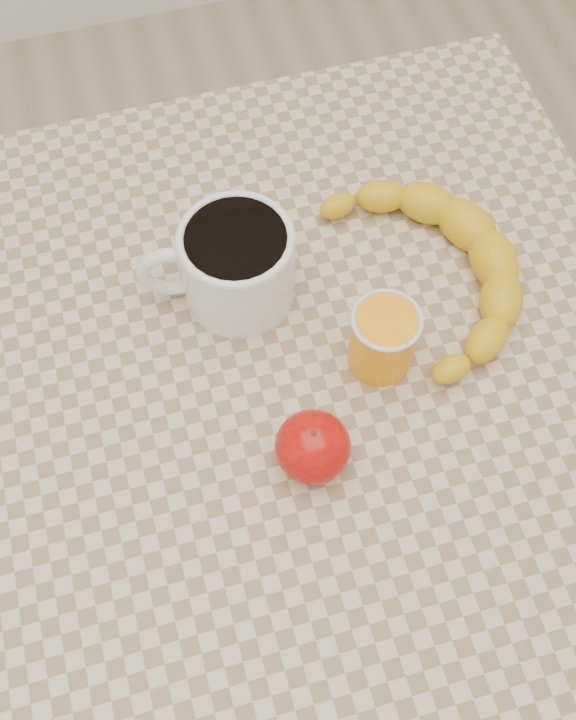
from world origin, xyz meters
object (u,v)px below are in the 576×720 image
object	(u,v)px
coffee_mug	(234,263)
orange_juice_glass	(383,339)
table	(288,404)
apple	(313,447)
banana	(433,268)

from	to	relation	value
coffee_mug	orange_juice_glass	bearing A→B (deg)	-44.66
table	coffee_mug	world-z (taller)	coffee_mug
coffee_mug	apple	size ratio (longest dim) A/B	1.85
table	orange_juice_glass	size ratio (longest dim) A/B	9.83
orange_juice_glass	apple	xyz separation A→B (m)	(-0.10, -0.09, -0.01)
apple	banana	distance (m)	0.24
orange_juice_glass	banana	distance (m)	0.11
table	orange_juice_glass	xyz separation A→B (m)	(0.09, -0.01, 0.13)
orange_juice_glass	banana	size ratio (longest dim) A/B	0.26
table	coffee_mug	bearing A→B (deg)	104.45
orange_juice_glass	apple	distance (m)	0.13
banana	coffee_mug	bearing A→B (deg)	166.12
apple	banana	xyz separation A→B (m)	(0.18, 0.16, -0.01)
orange_juice_glass	coffee_mug	bearing A→B (deg)	135.34
coffee_mug	apple	xyz separation A→B (m)	(0.02, -0.21, -0.02)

